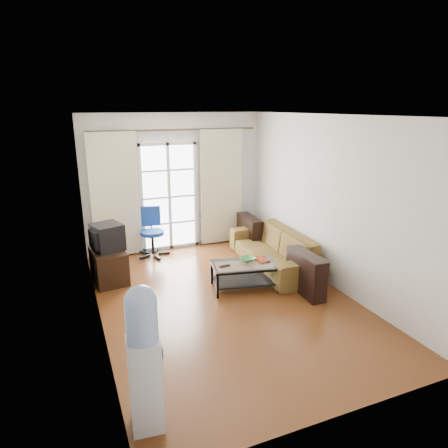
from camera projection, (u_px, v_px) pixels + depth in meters
The scene contains 20 objects.
floor at pixel (225, 299), 6.05m from camera, with size 5.20×5.20×0.00m, color brown.
ceiling at pixel (225, 115), 5.28m from camera, with size 5.20×5.20×0.00m, color white.
wall_back at pixel (175, 182), 7.97m from camera, with size 3.60×0.02×2.70m, color silver.
wall_front at pixel (343, 287), 3.36m from camera, with size 3.60×0.02×2.70m, color silver.
wall_left at pixel (93, 228), 5.01m from camera, with size 0.02×5.20×2.70m, color silver.
wall_right at pixel (330, 202), 6.32m from camera, with size 0.02×5.20×2.70m, color silver.
french_door at pixel (169, 197), 7.94m from camera, with size 1.16×0.06×2.15m.
curtain_rod at pixel (175, 130), 7.59m from camera, with size 0.04×0.04×3.30m, color #4C3F2D.
curtain_left at pixel (115, 196), 7.47m from camera, with size 0.90×0.07×2.35m, color beige.
curtain_right at pixel (222, 187), 8.25m from camera, with size 0.90×0.07×2.35m, color beige.
radiator at pixel (215, 228), 8.46m from camera, with size 0.64×0.12×0.64m, color gray.
sofa at pixel (274, 249), 7.21m from camera, with size 0.99×2.28×0.65m, color olive.
coffee_table at pixel (245, 272), 6.35m from camera, with size 1.13×0.78×0.42m.
bowl at pixel (248, 259), 6.43m from camera, with size 0.29×0.29×0.06m, color #338E4E.
book at pixel (257, 261), 6.40m from camera, with size 0.24×0.29×0.02m, color #9B3013.
remote at pixel (225, 266), 6.20m from camera, with size 0.17×0.05×0.02m, color black.
tv_stand at pixel (109, 266), 6.61m from camera, with size 0.49×0.74×0.54m, color black.
crt_tv at pixel (106, 237), 6.52m from camera, with size 0.57×0.58×0.43m.
task_chair at pixel (153, 241), 7.78m from camera, with size 0.73×0.73×0.95m.
water_cooler at pixel (144, 357), 3.46m from camera, with size 0.32×0.31×1.40m.
Camera 1 is at (-2.09, -5.05, 2.82)m, focal length 32.00 mm.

